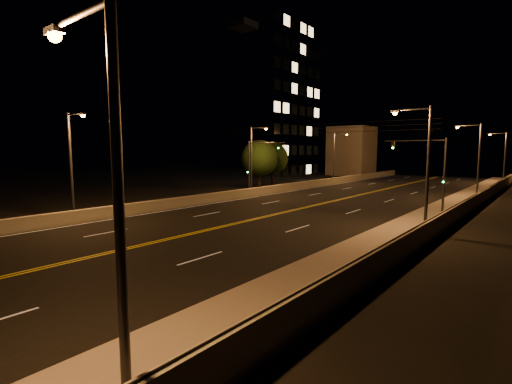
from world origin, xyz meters
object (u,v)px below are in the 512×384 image
Objects in this scene: streetlight_6 at (335,154)px; streetlight_3 at (503,154)px; building_tower at (243,105)px; tree_1 at (272,158)px; streetlight_4 at (73,159)px; traffic_signal_left at (255,162)px; streetlight_0 at (109,186)px; streetlight_1 at (423,160)px; streetlight_2 at (476,156)px; tree_0 at (259,158)px; traffic_signal_right at (432,167)px; streetlight_5 at (253,155)px.

streetlight_3 is at bearing 34.19° from streetlight_6.
tree_1 is (11.92, -7.01, -9.51)m from building_tower.
streetlight_4 is 42.21m from streetlight_6.
traffic_signal_left is 0.98× the size of tree_1.
streetlight_6 is 1.27× the size of traffic_signal_left.
streetlight_0 and streetlight_1 have the same top height.
building_tower is (-39.19, 28.08, 8.86)m from streetlight_1.
streetlight_2 is 25.04m from streetlight_3.
tree_0 is at bearing -129.52° from streetlight_3.
streetlight_0 reaches higher than tree_0.
streetlight_6 reaches higher than traffic_signal_left.
streetlight_4 is 0.29× the size of building_tower.
streetlight_2 is 38.24m from streetlight_4.
building_tower reaches higher than streetlight_4.
traffic_signal_right is at bearing 0.00° from traffic_signal_left.
building_tower is (-17.81, 40.00, 8.86)m from streetlight_4.
streetlight_3 is at bearing 50.48° from tree_0.
streetlight_4 is (-21.38, -31.70, 0.00)m from streetlight_2.
building_tower is 21.74m from tree_0.
traffic_signal_left is at bearing 124.57° from streetlight_0.
traffic_signal_right is 0.22× the size of building_tower.
streetlight_2 is 25.33m from tree_0.
traffic_signal_left is (1.07, 20.24, -0.74)m from streetlight_4.
streetlight_0 is at bearing -90.00° from streetlight_1.
streetlight_6 is (0.00, 42.21, 0.00)m from streetlight_4.
streetlight_2 is 23.83m from streetlight_6.
streetlight_3 is (0.00, 25.04, 0.00)m from streetlight_2.
tree_1 is (-6.96, 12.75, 0.09)m from traffic_signal_left.
streetlight_3 and streetlight_6 have the same top height.
traffic_signal_right is at bearing -26.28° from tree_1.
streetlight_6 is at bearing 153.83° from streetlight_2.
streetlight_2 is 1.00× the size of streetlight_6.
tree_1 is (-27.28, -23.75, -0.65)m from streetlight_3.
tree_0 is at bearing 97.34° from streetlight_4.
streetlight_0 is at bearing -51.48° from building_tower.
streetlight_3 is at bearing 41.04° from tree_1.
building_tower reaches higher than streetlight_5.
streetlight_4 is 1.27× the size of traffic_signal_right.
streetlight_1 and streetlight_6 have the same top height.
streetlight_6 is at bearing 77.56° from tree_0.
traffic_signal_left is (1.07, -0.90, -0.74)m from streetlight_5.
streetlight_4 is 26.88m from tree_0.
tree_1 is (-5.89, -9.22, -0.65)m from streetlight_6.
traffic_signal_left is 7.83m from tree_0.
streetlight_1 is 1.00× the size of streetlight_3.
building_tower is at bearing 168.04° from streetlight_2.
streetlight_4 is 33.52m from tree_1.
tree_0 is at bearing 164.65° from traffic_signal_right.
streetlight_6 reaches higher than traffic_signal_right.
streetlight_5 is at bearing 125.14° from streetlight_0.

